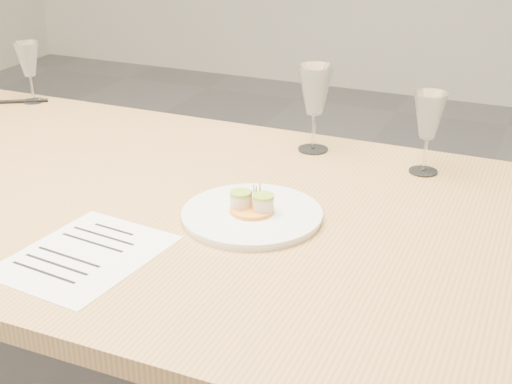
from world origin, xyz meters
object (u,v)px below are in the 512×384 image
at_px(dining_table, 98,211).
at_px(dinner_plate, 252,214).
at_px(ballpoint_pen, 21,101).
at_px(wine_glass_3, 429,117).
at_px(wine_glass_2, 315,92).
at_px(recipe_sheet, 85,255).
at_px(wine_glass_1, 28,61).

xyz_separation_m(dining_table, dinner_plate, (0.39, -0.02, 0.08)).
xyz_separation_m(dining_table, ballpoint_pen, (-0.55, 0.41, 0.07)).
height_order(ballpoint_pen, wine_glass_3, wine_glass_3).
distance_m(dining_table, wine_glass_2, 0.58).
relative_size(ballpoint_pen, wine_glass_3, 0.75).
bearing_deg(recipe_sheet, dinner_plate, 55.99).
relative_size(dining_table, wine_glass_3, 12.79).
distance_m(ballpoint_pen, wine_glass_1, 0.12).
height_order(dining_table, ballpoint_pen, ballpoint_pen).
bearing_deg(ballpoint_pen, wine_glass_2, -32.68).
xyz_separation_m(ballpoint_pen, wine_glass_2, (0.93, -0.02, 0.14)).
distance_m(dinner_plate, wine_glass_2, 0.43).
xyz_separation_m(wine_glass_1, wine_glass_3, (1.18, -0.08, 0.01)).
bearing_deg(recipe_sheet, wine_glass_3, 59.06).
distance_m(dinner_plate, ballpoint_pen, 1.04).
bearing_deg(wine_glass_1, ballpoint_pen, -135.05).
relative_size(dinner_plate, wine_glass_1, 1.56).
height_order(ballpoint_pen, wine_glass_2, wine_glass_2).
bearing_deg(wine_glass_2, dinner_plate, -87.71).
height_order(recipe_sheet, wine_glass_2, wine_glass_2).
bearing_deg(wine_glass_3, wine_glass_1, 175.95).
relative_size(dinner_plate, ballpoint_pen, 1.99).
xyz_separation_m(dining_table, wine_glass_2, (0.37, 0.39, 0.22)).
height_order(dining_table, wine_glass_3, wine_glass_3).
relative_size(recipe_sheet, ballpoint_pen, 2.22).
height_order(wine_glass_1, wine_glass_3, wine_glass_3).
distance_m(dinner_plate, wine_glass_1, 1.03).
bearing_deg(wine_glass_2, wine_glass_3, -6.92).
distance_m(recipe_sheet, wine_glass_3, 0.80).
xyz_separation_m(recipe_sheet, wine_glass_3, (0.48, 0.63, 0.13)).
height_order(dining_table, wine_glass_1, wine_glass_1).
bearing_deg(ballpoint_pen, wine_glass_3, -33.93).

